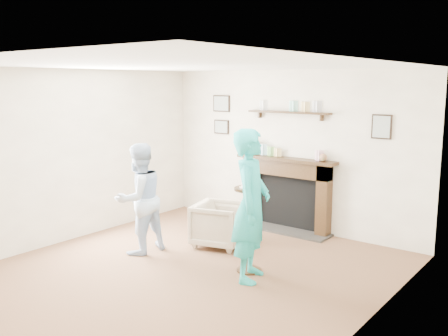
% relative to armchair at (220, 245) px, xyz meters
% --- Properties ---
extents(ground, '(5.00, 5.00, 0.00)m').
position_rel_armchair_xyz_m(ground, '(0.31, -1.10, 0.00)').
color(ground, brown).
rests_on(ground, ground).
extents(room_shell, '(4.54, 5.02, 2.52)m').
position_rel_armchair_xyz_m(room_shell, '(0.31, -0.40, 1.62)').
color(room_shell, beige).
rests_on(room_shell, ground).
extents(armchair, '(0.84, 0.83, 0.63)m').
position_rel_armchair_xyz_m(armchair, '(0.00, 0.00, 0.00)').
color(armchair, tan).
rests_on(armchair, ground).
extents(man, '(0.64, 0.79, 1.51)m').
position_rel_armchair_xyz_m(man, '(-0.69, -0.88, 0.00)').
color(man, '#A7B0D1').
rests_on(man, ground).
extents(woman, '(0.64, 0.77, 1.79)m').
position_rel_armchair_xyz_m(woman, '(1.04, -0.74, 0.00)').
color(woman, teal).
rests_on(woman, ground).
extents(pedestal_table, '(0.38, 0.38, 1.21)m').
position_rel_armchair_xyz_m(pedestal_table, '(0.89, -0.55, 0.74)').
color(pedestal_table, black).
rests_on(pedestal_table, ground).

